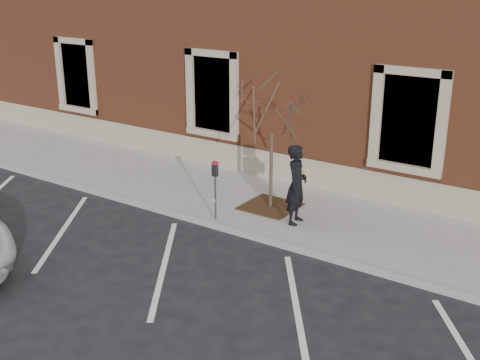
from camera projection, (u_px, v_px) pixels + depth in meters
The scene contains 9 objects.
ground at pixel (226, 230), 14.33m from camera, with size 120.00×120.00×0.00m, color #28282B.
sidewalk_near at pixel (265, 205), 15.66m from camera, with size 40.00×3.50×0.15m, color #AEABA4.
curb_near at pixel (224, 228), 14.26m from camera, with size 40.00×0.12×0.15m, color #9E9E99.
parking_stripes at pixel (164, 265), 12.62m from camera, with size 28.00×4.40×0.01m, color silver, non-canonical shape.
building_civic at pixel (368, 33), 19.04m from camera, with size 40.00×8.62×8.00m.
man at pixel (297, 185), 14.09m from camera, with size 0.70×0.46×1.92m, color black.
parking_meter at pixel (215, 180), 14.25m from camera, with size 0.13×0.10×1.46m.
tree_grate at pixel (270, 206), 15.34m from camera, with size 1.31×1.31×0.03m, color #452A16.
sapling at pixel (272, 113), 14.55m from camera, with size 2.10×2.10×3.51m.
Camera 1 is at (7.77, -10.62, 5.80)m, focal length 45.00 mm.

